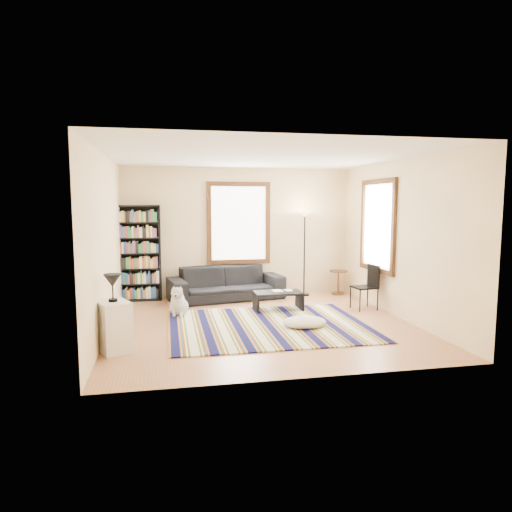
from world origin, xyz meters
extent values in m
cube|color=#AA734E|center=(0.00, 0.00, -0.05)|extent=(5.00, 5.00, 0.10)
cube|color=white|center=(0.00, 0.00, 2.85)|extent=(5.00, 5.00, 0.10)
cube|color=#FEE2AB|center=(0.00, 2.55, 1.40)|extent=(5.00, 0.10, 2.80)
cube|color=#FEE2AB|center=(0.00, -2.55, 1.40)|extent=(5.00, 0.10, 2.80)
cube|color=#FEE2AB|center=(-2.55, 0.00, 1.40)|extent=(0.10, 5.00, 2.80)
cube|color=#FEE2AB|center=(2.55, 0.00, 1.40)|extent=(0.10, 5.00, 2.80)
cube|color=white|center=(0.00, 2.47, 1.60)|extent=(1.20, 0.06, 1.60)
cube|color=white|center=(2.47, 0.80, 1.60)|extent=(0.06, 1.20, 1.60)
cube|color=#0B0B3B|center=(0.07, -0.20, 0.01)|extent=(3.29, 2.63, 0.02)
imported|color=black|center=(-0.34, 2.05, 0.35)|extent=(1.35, 2.52, 0.70)
cube|color=black|center=(-2.13, 2.32, 1.00)|extent=(0.90, 0.30, 2.00)
cube|color=black|center=(0.50, 0.87, 0.18)|extent=(0.96, 0.63, 0.36)
imported|color=beige|center=(0.40, 0.87, 0.37)|extent=(0.24, 0.18, 0.02)
imported|color=beige|center=(0.65, 0.92, 0.37)|extent=(0.19, 0.14, 0.01)
ellipsoid|color=beige|center=(0.64, -0.39, 0.09)|extent=(0.87, 0.77, 0.18)
cylinder|color=#452811|center=(2.20, 2.11, 0.27)|extent=(0.44, 0.44, 0.54)
cube|color=black|center=(2.15, 0.64, 0.43)|extent=(0.46, 0.44, 0.86)
cube|color=white|center=(-2.30, -1.04, 0.35)|extent=(0.55, 0.61, 0.70)
camera|label=1|loc=(-1.56, -7.43, 2.04)|focal=32.00mm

